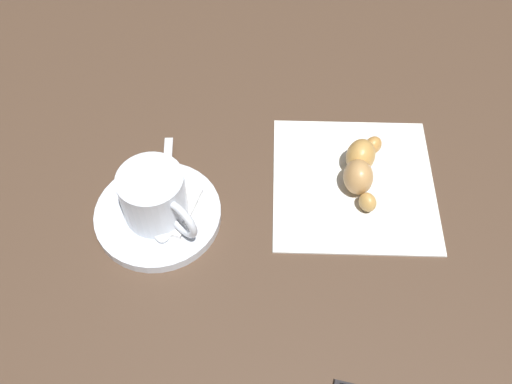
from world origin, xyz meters
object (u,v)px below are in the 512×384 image
(teaspoon, at_px, (162,205))
(napkin, at_px, (351,183))
(espresso_cup, at_px, (153,197))
(saucer, at_px, (156,215))
(croissant, at_px, (359,167))
(sugar_packet, at_px, (180,211))

(teaspoon, bearing_deg, napkin, -165.68)
(espresso_cup, bearing_deg, saucer, -45.84)
(saucer, bearing_deg, espresso_cup, 134.16)
(saucer, xyz_separation_m, croissant, (-0.21, -0.06, 0.02))
(saucer, distance_m, espresso_cup, 0.03)
(saucer, bearing_deg, teaspoon, -135.83)
(teaspoon, height_order, sugar_packet, teaspoon)
(espresso_cup, bearing_deg, napkin, -163.77)
(espresso_cup, xyz_separation_m, teaspoon, (-0.00, -0.01, -0.03))
(sugar_packet, xyz_separation_m, croissant, (-0.18, -0.06, 0.01))
(teaspoon, relative_size, croissant, 1.30)
(espresso_cup, height_order, sugar_packet, espresso_cup)
(teaspoon, relative_size, napkin, 0.77)
(saucer, xyz_separation_m, teaspoon, (-0.01, -0.01, 0.01))
(espresso_cup, distance_m, teaspoon, 0.03)
(saucer, relative_size, sugar_packet, 2.12)
(saucer, bearing_deg, croissant, -163.22)
(teaspoon, distance_m, croissant, 0.21)
(sugar_packet, bearing_deg, espresso_cup, 110.45)
(teaspoon, xyz_separation_m, croissant, (-0.20, -0.06, 0.01))
(saucer, height_order, espresso_cup, espresso_cup)
(teaspoon, bearing_deg, croissant, -164.41)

